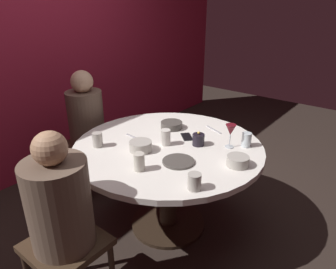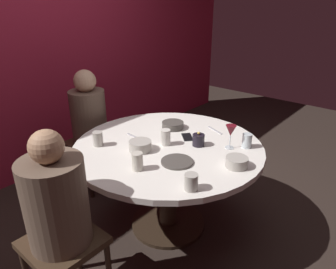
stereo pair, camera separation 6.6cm
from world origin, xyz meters
TOP-DOWN VIEW (x-y plane):
  - ground_plane at (0.00, 0.00)m, footprint 8.00×8.00m
  - back_wall at (0.00, 1.64)m, footprint 6.00×0.10m
  - dining_table at (0.00, 0.00)m, footprint 1.40×1.40m
  - seated_diner_left at (-0.92, 0.00)m, footprint 0.40×0.40m
  - seated_diner_back at (0.00, 0.97)m, footprint 0.40×0.40m
  - candle_holder at (0.13, -0.18)m, footprint 0.09×0.09m
  - wine_glass at (0.24, -0.38)m, footprint 0.08×0.08m
  - dinner_plate at (-0.17, -0.22)m, footprint 0.21×0.21m
  - cell_phone at (0.19, -0.03)m, footprint 0.15×0.15m
  - bowl_serving_large at (-0.20, 0.09)m, footprint 0.16×0.16m
  - bowl_salad_center at (0.27, 0.17)m, footprint 0.18×0.18m
  - bowl_small_white at (0.03, -0.55)m, footprint 0.14×0.14m
  - cup_near_candle at (-0.37, -0.48)m, footprint 0.08×0.08m
  - cup_by_left_diner at (-0.40, -0.09)m, footprint 0.07×0.07m
  - cup_by_right_diner at (-0.34, 0.38)m, footprint 0.07×0.07m
  - cup_center_front at (0.33, -0.46)m, footprint 0.07×0.07m
  - cup_far_edge at (-0.01, 0.01)m, footprint 0.07×0.07m
  - fork_near_plate at (0.45, -0.12)m, footprint 0.08×0.17m
  - knife_near_plate at (-0.07, 0.28)m, footprint 0.03×0.18m

SIDE VIEW (x-z plane):
  - ground_plane at x=0.00m, z-range 0.00..0.00m
  - dining_table at x=0.00m, z-range 0.22..0.96m
  - seated_diner_left at x=-0.92m, z-range 0.14..1.28m
  - seated_diner_back at x=0.00m, z-range 0.14..1.29m
  - fork_near_plate at x=0.45m, z-range 0.73..0.74m
  - knife_near_plate at x=-0.07m, z-range 0.73..0.74m
  - cell_phone at x=0.19m, z-range 0.73..0.74m
  - dinner_plate at x=-0.17m, z-range 0.73..0.75m
  - bowl_salad_center at x=0.27m, z-range 0.73..0.79m
  - bowl_small_white at x=0.03m, z-range 0.73..0.80m
  - bowl_serving_large at x=-0.20m, z-range 0.73..0.80m
  - candle_holder at x=0.13m, z-range 0.72..0.83m
  - cup_near_candle at x=-0.37m, z-range 0.73..0.83m
  - cup_center_front at x=0.33m, z-range 0.73..0.84m
  - cup_by_right_diner at x=-0.34m, z-range 0.73..0.84m
  - cup_by_left_diner at x=-0.40m, z-range 0.73..0.85m
  - cup_far_edge at x=-0.01m, z-range 0.73..0.85m
  - wine_glass at x=0.24m, z-range 0.77..0.95m
  - back_wall at x=0.00m, z-range 0.00..2.60m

